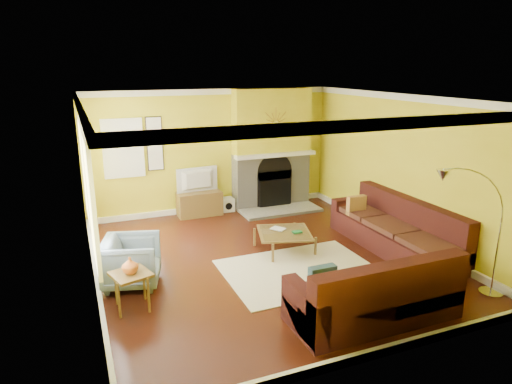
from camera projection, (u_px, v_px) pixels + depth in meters
name	position (u px, v px, depth m)	size (l,w,h in m)	color
floor	(265.00, 259.00, 7.78)	(5.50, 6.00, 0.02)	#4D1D10
ceiling	(266.00, 97.00, 7.05)	(5.50, 6.00, 0.02)	white
wall_back	(212.00, 151.00, 10.10)	(5.50, 0.02, 2.70)	yellow
wall_front	(381.00, 249.00, 4.73)	(5.50, 0.02, 2.70)	yellow
wall_left	(86.00, 201.00, 6.41)	(0.02, 6.00, 2.70)	yellow
wall_right	(403.00, 168.00, 8.42)	(0.02, 6.00, 2.70)	yellow
baseboard	(265.00, 256.00, 7.76)	(5.50, 6.00, 0.12)	white
crown_molding	(266.00, 102.00, 7.07)	(5.50, 6.00, 0.12)	white
window_left_near	(84.00, 171.00, 7.54)	(0.06, 1.22, 1.72)	white
window_left_far	(90.00, 202.00, 5.85)	(0.06, 1.22, 1.72)	white
window_back	(123.00, 148.00, 9.31)	(0.82, 0.06, 1.22)	white
wall_art	(155.00, 144.00, 9.54)	(0.34, 0.04, 1.14)	white
fireplace	(271.00, 149.00, 10.40)	(1.80, 0.40, 2.70)	#9F9D97
mantel	(276.00, 155.00, 10.22)	(1.92, 0.22, 0.08)	white
hearth	(281.00, 210.00, 10.27)	(1.80, 0.70, 0.06)	#9F9D97
sunburst	(276.00, 123.00, 10.04)	(0.70, 0.04, 0.70)	olive
rug	(300.00, 271.00, 7.31)	(2.40, 1.80, 0.02)	beige
sectional_sofa	(350.00, 243.00, 7.27)	(3.31, 3.65, 0.90)	#3E1614
coffee_table	(284.00, 241.00, 8.09)	(0.90, 0.90, 0.36)	white
media_console	(200.00, 204.00, 9.98)	(0.96, 0.43, 0.53)	brown
tv	(199.00, 180.00, 9.84)	(0.92, 0.12, 0.53)	black
subwoofer	(227.00, 204.00, 10.32)	(0.30, 0.30, 0.30)	white
armchair	(132.00, 261.00, 6.79)	(0.79, 0.81, 0.74)	gray
side_table	(132.00, 291.00, 6.13)	(0.47, 0.47, 0.52)	brown
vase	(130.00, 265.00, 6.03)	(0.22, 0.22, 0.23)	#D16423
book	(275.00, 230.00, 8.07)	(0.18, 0.25, 0.02)	white
arc_lamp	(471.00, 237.00, 6.10)	(1.25, 0.36, 1.94)	silver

